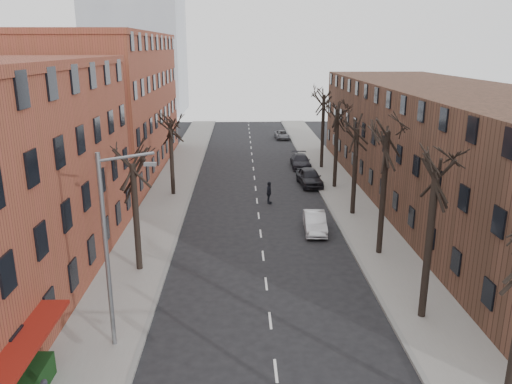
{
  "coord_description": "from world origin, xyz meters",
  "views": [
    {
      "loc": [
        -1.39,
        -9.98,
        13.14
      ],
      "look_at": [
        -0.42,
        21.15,
        4.0
      ],
      "focal_mm": 35.0,
      "sensor_mm": 36.0,
      "label": 1
    }
  ],
  "objects": [
    {
      "name": "sidewalk_left",
      "position": [
        -8.0,
        35.0,
        0.07
      ],
      "size": [
        4.0,
        90.0,
        0.15
      ],
      "primitive_type": "cube",
      "color": "gray",
      "rests_on": "ground"
    },
    {
      "name": "sidewalk_right",
      "position": [
        8.0,
        35.0,
        0.07
      ],
      "size": [
        4.0,
        90.0,
        0.15
      ],
      "primitive_type": "cube",
      "color": "gray",
      "rests_on": "ground"
    },
    {
      "name": "building_left_far",
      "position": [
        -16.0,
        44.0,
        7.0
      ],
      "size": [
        12.0,
        28.0,
        14.0
      ],
      "primitive_type": "cube",
      "color": "brown",
      "rests_on": "ground"
    },
    {
      "name": "building_right",
      "position": [
        16.0,
        30.0,
        5.0
      ],
      "size": [
        12.0,
        50.0,
        10.0
      ],
      "primitive_type": "cube",
      "color": "#523326",
      "rests_on": "ground"
    },
    {
      "name": "tree_right_b",
      "position": [
        7.6,
        12.0,
        0.0
      ],
      "size": [
        5.2,
        5.2,
        10.8
      ],
      "primitive_type": null,
      "color": "black",
      "rests_on": "ground"
    },
    {
      "name": "tree_right_c",
      "position": [
        7.6,
        20.0,
        0.0
      ],
      "size": [
        5.2,
        5.2,
        11.6
      ],
      "primitive_type": null,
      "color": "black",
      "rests_on": "ground"
    },
    {
      "name": "tree_right_d",
      "position": [
        7.6,
        28.0,
        0.0
      ],
      "size": [
        5.2,
        5.2,
        10.0
      ],
      "primitive_type": null,
      "color": "black",
      "rests_on": "ground"
    },
    {
      "name": "tree_right_e",
      "position": [
        7.6,
        36.0,
        0.0
      ],
      "size": [
        5.2,
        5.2,
        10.8
      ],
      "primitive_type": null,
      "color": "black",
      "rests_on": "ground"
    },
    {
      "name": "tree_right_f",
      "position": [
        7.6,
        44.0,
        0.0
      ],
      "size": [
        5.2,
        5.2,
        11.6
      ],
      "primitive_type": null,
      "color": "black",
      "rests_on": "ground"
    },
    {
      "name": "tree_left_a",
      "position": [
        -7.6,
        18.0,
        0.0
      ],
      "size": [
        5.2,
        5.2,
        9.5
      ],
      "primitive_type": null,
      "color": "black",
      "rests_on": "ground"
    },
    {
      "name": "tree_left_b",
      "position": [
        -7.6,
        34.0,
        0.0
      ],
      "size": [
        5.2,
        5.2,
        9.5
      ],
      "primitive_type": null,
      "color": "black",
      "rests_on": "ground"
    },
    {
      "name": "streetlight",
      "position": [
        -7.03,
        10.0,
        5.01
      ],
      "size": [
        2.45,
        0.22,
        9.03
      ],
      "color": "slate",
      "rests_on": "ground"
    },
    {
      "name": "silver_sedan",
      "position": [
        4.0,
        24.32,
        0.71
      ],
      "size": [
        1.75,
        4.4,
        1.42
      ],
      "primitive_type": "imported",
      "rotation": [
        0.0,
        0.0,
        -0.06
      ],
      "color": "silver",
      "rests_on": "ground"
    },
    {
      "name": "parked_car_near",
      "position": [
        5.3,
        36.93,
        0.85
      ],
      "size": [
        2.44,
        5.14,
        1.7
      ],
      "primitive_type": "imported",
      "rotation": [
        0.0,
        0.0,
        0.09
      ],
      "color": "black",
      "rests_on": "ground"
    },
    {
      "name": "parked_car_mid",
      "position": [
        5.3,
        44.43,
        0.73
      ],
      "size": [
        2.14,
        5.08,
        1.47
      ],
      "primitive_type": "imported",
      "rotation": [
        0.0,
        0.0,
        -0.02
      ],
      "color": "black",
      "rests_on": "ground"
    },
    {
      "name": "parked_car_far",
      "position": [
        4.7,
        62.56,
        0.59
      ],
      "size": [
        2.13,
        4.31,
        1.18
      ],
      "primitive_type": "imported",
      "rotation": [
        0.0,
        0.0,
        0.04
      ],
      "color": "slate",
      "rests_on": "ground"
    },
    {
      "name": "pedestrian_crossing",
      "position": [
        1.01,
        31.2,
        0.98
      ],
      "size": [
        0.72,
        1.22,
        1.95
      ],
      "primitive_type": "imported",
      "rotation": [
        0.0,
        0.0,
        1.34
      ],
      "color": "black",
      "rests_on": "ground"
    }
  ]
}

